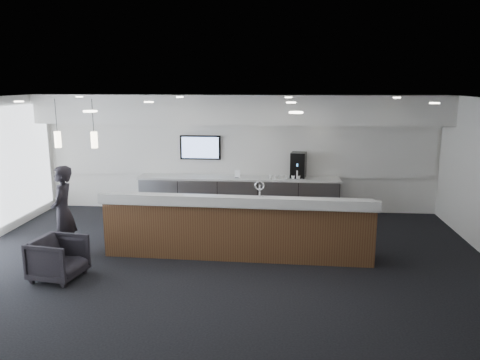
# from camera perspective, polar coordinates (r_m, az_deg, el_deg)

# --- Properties ---
(ground) EXTENTS (10.00, 10.00, 0.00)m
(ground) POSITION_cam_1_polar(r_m,az_deg,el_deg) (8.59, -2.38, -10.76)
(ground) COLOR black
(ground) RESTS_ON ground
(ceiling) EXTENTS (10.00, 8.00, 0.02)m
(ceiling) POSITION_cam_1_polar(r_m,az_deg,el_deg) (7.93, -2.57, 9.67)
(ceiling) COLOR black
(ceiling) RESTS_ON back_wall
(back_wall) EXTENTS (10.00, 0.02, 3.00)m
(back_wall) POSITION_cam_1_polar(r_m,az_deg,el_deg) (12.04, -0.06, 3.29)
(back_wall) COLOR white
(back_wall) RESTS_ON ground
(soffit_bulkhead) EXTENTS (10.00, 0.90, 0.70)m
(soffit_bulkhead) POSITION_cam_1_polar(r_m,az_deg,el_deg) (11.47, -0.26, 8.64)
(soffit_bulkhead) COLOR silver
(soffit_bulkhead) RESTS_ON back_wall
(alcove_panel) EXTENTS (9.80, 0.06, 1.40)m
(alcove_panel) POSITION_cam_1_polar(r_m,az_deg,el_deg) (11.99, -0.07, 3.74)
(alcove_panel) COLOR silver
(alcove_panel) RESTS_ON back_wall
(back_credenza) EXTENTS (5.06, 0.66, 0.95)m
(back_credenza) POSITION_cam_1_polar(r_m,az_deg,el_deg) (11.89, -0.21, -1.85)
(back_credenza) COLOR gray
(back_credenza) RESTS_ON ground
(wall_tv) EXTENTS (1.05, 0.08, 0.62)m
(wall_tv) POSITION_cam_1_polar(r_m,az_deg,el_deg) (12.05, -4.85, 3.98)
(wall_tv) COLOR black
(wall_tv) RESTS_ON back_wall
(pendant_left) EXTENTS (0.12, 0.12, 0.30)m
(pendant_left) POSITION_cam_1_polar(r_m,az_deg,el_deg) (9.37, -16.65, 4.93)
(pendant_left) COLOR #FFEFC6
(pendant_left) RESTS_ON ceiling
(pendant_right) EXTENTS (0.12, 0.12, 0.30)m
(pendant_right) POSITION_cam_1_polar(r_m,az_deg,el_deg) (9.65, -20.54, 4.86)
(pendant_right) COLOR #FFEFC6
(pendant_right) RESTS_ON ceiling
(ceiling_can_lights) EXTENTS (7.00, 5.00, 0.02)m
(ceiling_can_lights) POSITION_cam_1_polar(r_m,az_deg,el_deg) (7.93, -2.57, 9.45)
(ceiling_can_lights) COLOR white
(ceiling_can_lights) RESTS_ON ceiling
(service_counter) EXTENTS (5.18, 1.01, 1.49)m
(service_counter) POSITION_cam_1_polar(r_m,az_deg,el_deg) (9.01, -0.29, -5.75)
(service_counter) COLOR #4B2B19
(service_counter) RESTS_ON ground
(coffee_machine) EXTENTS (0.43, 0.52, 0.63)m
(coffee_machine) POSITION_cam_1_polar(r_m,az_deg,el_deg) (11.76, 7.13, 1.83)
(coffee_machine) COLOR black
(coffee_machine) RESTS_ON back_credenza
(info_sign_left) EXTENTS (0.14, 0.05, 0.19)m
(info_sign_left) POSITION_cam_1_polar(r_m,az_deg,el_deg) (11.67, -0.31, 0.75)
(info_sign_left) COLOR white
(info_sign_left) RESTS_ON back_credenza
(info_sign_right) EXTENTS (0.16, 0.03, 0.21)m
(info_sign_right) POSITION_cam_1_polar(r_m,az_deg,el_deg) (11.61, 7.27, 0.64)
(info_sign_right) COLOR white
(info_sign_right) RESTS_ON back_credenza
(armchair) EXTENTS (0.91, 0.89, 0.72)m
(armchair) POSITION_cam_1_polar(r_m,az_deg,el_deg) (8.64, -21.28, -8.89)
(armchair) COLOR black
(armchair) RESTS_ON ground
(lounge_guest) EXTENTS (0.53, 0.71, 1.77)m
(lounge_guest) POSITION_cam_1_polar(r_m,az_deg,el_deg) (9.52, -20.76, -3.64)
(lounge_guest) COLOR black
(lounge_guest) RESTS_ON ground
(cup_0) EXTENTS (0.09, 0.09, 0.08)m
(cup_0) POSITION_cam_1_polar(r_m,az_deg,el_deg) (11.62, 7.17, 0.34)
(cup_0) COLOR white
(cup_0) RESTS_ON back_credenza
(cup_1) EXTENTS (0.13, 0.13, 0.08)m
(cup_1) POSITION_cam_1_polar(r_m,az_deg,el_deg) (11.62, 6.48, 0.35)
(cup_1) COLOR white
(cup_1) RESTS_ON back_credenza
(cup_2) EXTENTS (0.11, 0.11, 0.08)m
(cup_2) POSITION_cam_1_polar(r_m,az_deg,el_deg) (11.62, 5.79, 0.37)
(cup_2) COLOR white
(cup_2) RESTS_ON back_credenza
(cup_3) EXTENTS (0.12, 0.12, 0.08)m
(cup_3) POSITION_cam_1_polar(r_m,az_deg,el_deg) (11.61, 5.10, 0.38)
(cup_3) COLOR white
(cup_3) RESTS_ON back_credenza
(cup_4) EXTENTS (0.12, 0.12, 0.08)m
(cup_4) POSITION_cam_1_polar(r_m,az_deg,el_deg) (11.61, 4.41, 0.39)
(cup_4) COLOR white
(cup_4) RESTS_ON back_credenza
(cup_5) EXTENTS (0.10, 0.10, 0.08)m
(cup_5) POSITION_cam_1_polar(r_m,az_deg,el_deg) (11.62, 3.72, 0.40)
(cup_5) COLOR white
(cup_5) RESTS_ON back_credenza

